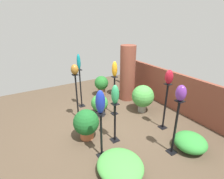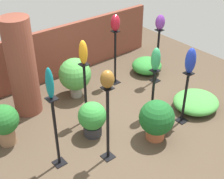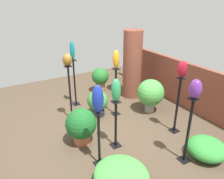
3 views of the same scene
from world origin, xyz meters
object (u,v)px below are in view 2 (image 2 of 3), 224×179
object	(u,v)px
potted_plant_front_left	(157,119)
pedestal_ruby	(115,60)
pedestal_bronze	(108,127)
potted_plant_walkway_edge	(4,122)
art_vase_amber	(83,52)
potted_plant_front_right	(92,118)
pedestal_cobalt	(185,100)
art_vase_cobalt	(191,61)
brick_pillar	(22,68)
pedestal_amber	(86,95)
art_vase_teal	(50,83)
pedestal_jade	(153,95)
art_vase_ruby	(115,23)
art_vase_jade	(156,59)
pedestal_teal	(56,136)
art_vase_bronze	(107,79)
pedestal_violet	(157,58)
art_vase_violet	(160,22)

from	to	relation	value
potted_plant_front_left	pedestal_ruby	bearing A→B (deg)	71.06
pedestal_bronze	potted_plant_front_left	size ratio (longest dim) A/B	1.80
potted_plant_walkway_edge	potted_plant_front_left	xyz separation A→B (m)	(2.20, -1.60, -0.04)
art_vase_amber	potted_plant_front_right	bearing A→B (deg)	-110.99
pedestal_cobalt	art_vase_amber	bearing A→B (deg)	139.63
art_vase_cobalt	brick_pillar	bearing A→B (deg)	134.25
brick_pillar	pedestal_cobalt	distance (m)	3.22
pedestal_cobalt	pedestal_amber	size ratio (longest dim) A/B	0.87
art_vase_teal	pedestal_jade	bearing A→B (deg)	0.07
potted_plant_walkway_edge	art_vase_ruby	bearing A→B (deg)	8.31
pedestal_cobalt	art_vase_ruby	distance (m)	2.25
pedestal_amber	potted_plant_walkway_edge	bearing A→B (deg)	167.37
brick_pillar	pedestal_amber	world-z (taller)	brick_pillar
art_vase_jade	potted_plant_walkway_edge	world-z (taller)	art_vase_jade
pedestal_bronze	art_vase_amber	world-z (taller)	art_vase_amber
pedestal_amber	art_vase_ruby	xyz separation A→B (m)	(1.37, 0.76, 0.93)
art_vase_ruby	art_vase_amber	world-z (taller)	art_vase_amber
pedestal_ruby	pedestal_cobalt	bearing A→B (deg)	-87.45
pedestal_cobalt	pedestal_amber	bearing A→B (deg)	139.63
brick_pillar	pedestal_cobalt	size ratio (longest dim) A/B	1.83
potted_plant_walkway_edge	pedestal_cobalt	bearing A→B (deg)	-27.97
pedestal_teal	art_vase_teal	size ratio (longest dim) A/B	2.58
potted_plant_front_left	pedestal_amber	bearing A→B (deg)	118.32
pedestal_amber	pedestal_teal	distance (m)	1.27
pedestal_amber	potted_plant_front_left	distance (m)	1.44
pedestal_ruby	art_vase_ruby	size ratio (longest dim) A/B	3.53
pedestal_bronze	art_vase_cobalt	world-z (taller)	art_vase_cobalt
pedestal_jade	art_vase_bronze	size ratio (longest dim) A/B	3.58
brick_pillar	art_vase_bronze	size ratio (longest dim) A/B	6.97
pedestal_violet	pedestal_amber	bearing A→B (deg)	-174.67
pedestal_cobalt	art_vase_teal	distance (m)	2.80
pedestal_violet	potted_plant_walkway_edge	distance (m)	3.71
pedestal_bronze	potted_plant_front_left	xyz separation A→B (m)	(1.00, -0.15, -0.22)
art_vase_amber	art_vase_bronze	bearing A→B (deg)	-106.35
brick_pillar	art_vase_ruby	size ratio (longest dim) A/B	5.42
pedestal_jade	pedestal_violet	size ratio (longest dim) A/B	0.79
brick_pillar	art_vase_teal	world-z (taller)	brick_pillar
pedestal_bronze	art_vase_ruby	world-z (taller)	art_vase_ruby
pedestal_bronze	pedestal_teal	bearing A→B (deg)	151.20
brick_pillar	art_vase_cobalt	distance (m)	3.20
potted_plant_walkway_edge	art_vase_jade	bearing A→B (deg)	-21.31
art_vase_violet	potted_plant_front_right	xyz separation A→B (m)	(-2.36, -0.65, -1.11)
pedestal_violet	potted_plant_front_right	xyz separation A→B (m)	(-2.36, -0.65, -0.23)
pedestal_jade	art_vase_cobalt	xyz separation A→B (m)	(0.32, -0.54, 0.88)
pedestal_amber	potted_plant_front_right	distance (m)	0.51
pedestal_bronze	art_vase_violet	bearing A→B (deg)	27.54
pedestal_jade	art_vase_jade	bearing A→B (deg)	0.00
pedestal_ruby	art_vase_violet	world-z (taller)	art_vase_violet
pedestal_amber	potted_plant_front_left	bearing A→B (deg)	-61.68
pedestal_teal	pedestal_ruby	bearing A→B (deg)	31.06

